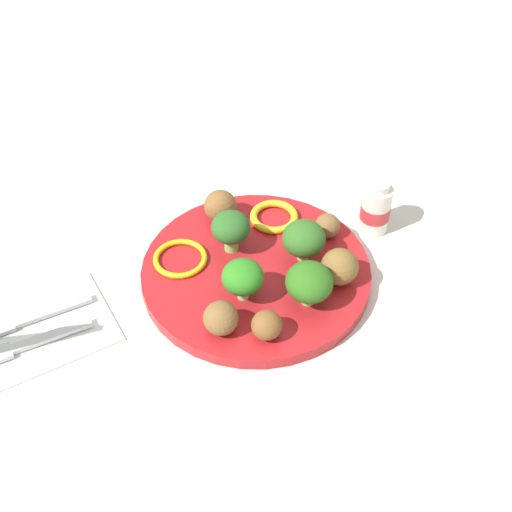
% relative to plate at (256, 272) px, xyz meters
% --- Properties ---
extents(ground_plane, '(4.00, 4.00, 0.00)m').
position_rel_plate_xyz_m(ground_plane, '(0.00, 0.00, -0.01)').
color(ground_plane, silver).
extents(plate, '(0.28, 0.28, 0.02)m').
position_rel_plate_xyz_m(plate, '(0.00, 0.00, 0.00)').
color(plate, red).
rests_on(plate, ground_plane).
extents(broccoli_floret_mid_left, '(0.05, 0.05, 0.05)m').
position_rel_plate_xyz_m(broccoli_floret_mid_left, '(0.03, 0.04, 0.04)').
color(broccoli_floret_mid_left, '#94CF84').
rests_on(broccoli_floret_mid_left, plate).
extents(broccoli_floret_near_rim, '(0.05, 0.05, 0.05)m').
position_rel_plate_xyz_m(broccoli_floret_near_rim, '(-0.06, 0.01, 0.04)').
color(broccoli_floret_near_rim, '#A3C574').
rests_on(broccoli_floret_near_rim, plate).
extents(broccoli_floret_back_left, '(0.05, 0.05, 0.05)m').
position_rel_plate_xyz_m(broccoli_floret_back_left, '(-0.03, 0.08, 0.04)').
color(broccoli_floret_back_left, '#9DCE74').
rests_on(broccoli_floret_back_left, plate).
extents(broccoli_floret_far_rim, '(0.05, 0.05, 0.06)m').
position_rel_plate_xyz_m(broccoli_floret_far_rim, '(0.01, -0.04, 0.04)').
color(broccoli_floret_far_rim, '#8FD066').
rests_on(broccoli_floret_far_rim, plate).
extents(meatball_back_right, '(0.04, 0.04, 0.04)m').
position_rel_plate_xyz_m(meatball_back_right, '(0.08, 0.07, 0.03)').
color(meatball_back_right, brown).
rests_on(meatball_back_right, plate).
extents(meatball_center, '(0.04, 0.04, 0.04)m').
position_rel_plate_xyz_m(meatball_center, '(-0.08, 0.06, 0.03)').
color(meatball_center, brown).
rests_on(meatball_center, plate).
extents(meatball_mid_left, '(0.04, 0.04, 0.04)m').
position_rel_plate_xyz_m(meatball_mid_left, '(0.00, -0.10, 0.03)').
color(meatball_mid_left, brown).
rests_on(meatball_mid_left, plate).
extents(meatball_front_right, '(0.03, 0.03, 0.03)m').
position_rel_plate_xyz_m(meatball_front_right, '(0.04, 0.10, 0.03)').
color(meatball_front_right, brown).
rests_on(meatball_front_right, plate).
extents(meatball_back_left, '(0.03, 0.03, 0.03)m').
position_rel_plate_xyz_m(meatball_back_left, '(-0.11, -0.01, 0.02)').
color(meatball_back_left, brown).
rests_on(meatball_back_left, plate).
extents(pepper_ring_far_rim, '(0.09, 0.09, 0.01)m').
position_rel_plate_xyz_m(pepper_ring_far_rim, '(-0.06, -0.07, 0.01)').
color(pepper_ring_far_rim, yellow).
rests_on(pepper_ring_far_rim, plate).
extents(pepper_ring_mid_left, '(0.09, 0.09, 0.01)m').
position_rel_plate_xyz_m(pepper_ring_mid_left, '(0.08, -0.05, 0.01)').
color(pepper_ring_mid_left, yellow).
rests_on(pepper_ring_mid_left, plate).
extents(napkin, '(0.18, 0.13, 0.01)m').
position_rel_plate_xyz_m(napkin, '(0.26, -0.03, -0.01)').
color(napkin, white).
rests_on(napkin, ground_plane).
extents(fork, '(0.12, 0.02, 0.01)m').
position_rel_plate_xyz_m(fork, '(0.27, -0.02, -0.00)').
color(fork, silver).
rests_on(fork, napkin).
extents(knife, '(0.15, 0.02, 0.01)m').
position_rel_plate_xyz_m(knife, '(0.27, -0.05, -0.00)').
color(knife, silver).
rests_on(knife, napkin).
extents(yogurt_bottle, '(0.04, 0.04, 0.08)m').
position_rel_plate_xyz_m(yogurt_bottle, '(-0.18, -0.01, 0.03)').
color(yogurt_bottle, white).
rests_on(yogurt_bottle, ground_plane).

